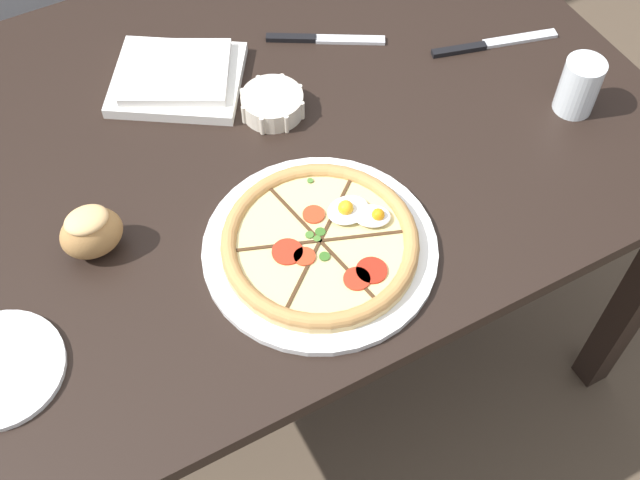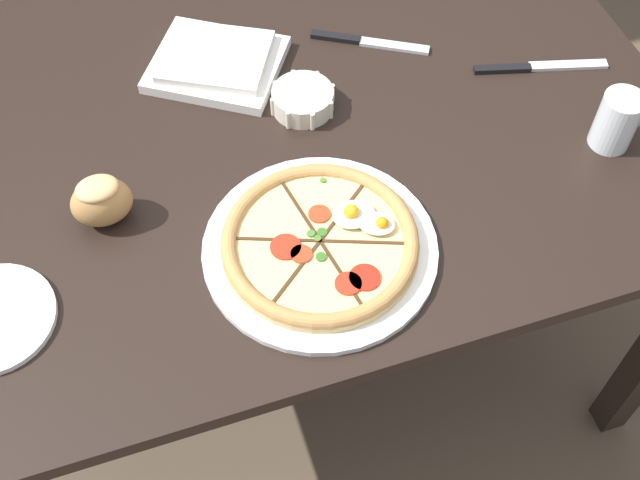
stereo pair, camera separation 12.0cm
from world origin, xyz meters
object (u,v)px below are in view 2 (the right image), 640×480
at_px(napkin_folded, 216,62).
at_px(knife_spare, 538,66).
at_px(dining_table, 295,158).
at_px(water_glass, 615,123).
at_px(pizza, 321,244).
at_px(bread_piece_near, 101,200).
at_px(ramekin_bowl, 303,99).
at_px(knife_main, 368,42).

xyz_separation_m(napkin_folded, knife_spare, (0.55, -0.18, -0.01)).
relative_size(dining_table, water_glass, 13.00).
bearing_deg(knife_spare, pizza, -137.46).
bearing_deg(pizza, dining_table, 81.65).
distance_m(dining_table, bread_piece_near, 0.38).
relative_size(ramekin_bowl, bread_piece_near, 1.19).
distance_m(pizza, ramekin_bowl, 0.31).
relative_size(ramekin_bowl, napkin_folded, 0.40).
bearing_deg(dining_table, knife_main, 37.14).
bearing_deg(napkin_folded, bread_piece_near, -131.87).
height_order(ramekin_bowl, water_glass, water_glass).
xyz_separation_m(dining_table, pizza, (-0.04, -0.27, 0.12)).
xyz_separation_m(pizza, bread_piece_near, (-0.30, 0.17, 0.03)).
bearing_deg(bread_piece_near, dining_table, 17.52).
height_order(pizza, ramekin_bowl, pizza).
height_order(knife_main, knife_spare, same).
relative_size(knife_main, water_glass, 1.98).
xyz_separation_m(pizza, knife_main, (0.23, 0.42, -0.01)).
distance_m(ramekin_bowl, water_glass, 0.52).
relative_size(ramekin_bowl, water_glass, 1.14).
distance_m(bread_piece_near, knife_main, 0.59).
xyz_separation_m(dining_table, bread_piece_near, (-0.34, -0.11, 0.14)).
xyz_separation_m(pizza, water_glass, (0.53, 0.06, 0.03)).
bearing_deg(water_glass, pizza, -173.52).
bearing_deg(knife_spare, knife_main, 165.00).
height_order(dining_table, water_glass, water_glass).
bearing_deg(ramekin_bowl, pizza, -102.47).
relative_size(bread_piece_near, water_glass, 0.96).
bearing_deg(knife_spare, bread_piece_near, -158.11).
bearing_deg(ramekin_bowl, bread_piece_near, -160.04).
bearing_deg(knife_spare, dining_table, -166.43).
bearing_deg(pizza, napkin_folded, 96.81).
bearing_deg(napkin_folded, pizza, -83.19).
height_order(pizza, napkin_folded, pizza).
height_order(dining_table, bread_piece_near, bread_piece_near).
relative_size(bread_piece_near, knife_main, 0.48).
height_order(bread_piece_near, knife_spare, bread_piece_near).
bearing_deg(bread_piece_near, knife_spare, 6.69).
relative_size(pizza, knife_main, 1.78).
height_order(pizza, knife_main, pizza).
distance_m(ramekin_bowl, knife_spare, 0.44).
xyz_separation_m(bread_piece_near, knife_spare, (0.80, 0.09, -0.04)).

